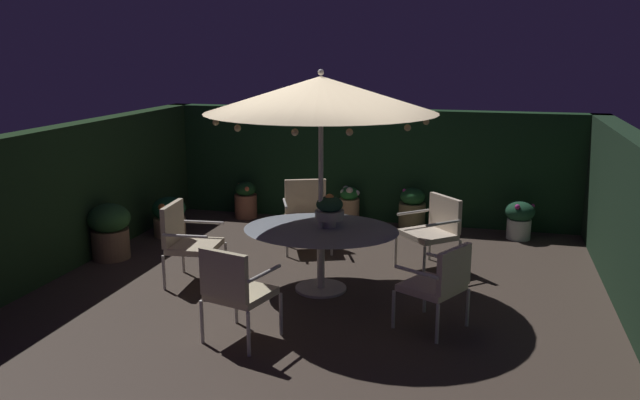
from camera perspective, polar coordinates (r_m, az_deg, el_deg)
name	(u,v)px	position (r m, az deg, el deg)	size (l,w,h in m)	color
ground_plane	(323,288)	(7.82, 0.24, -7.72)	(7.13, 6.84, 0.02)	#463930
hedge_backdrop_rear	(373,165)	(10.67, 4.65, 3.09)	(7.13, 0.30, 1.83)	#16341B
hedge_backdrop_left	(68,196)	(9.00, -21.32, 0.32)	(0.30, 6.84, 1.83)	#1B3419
patio_dining_table	(321,238)	(7.53, 0.06, -3.36)	(1.82, 1.51, 0.75)	beige
patio_umbrella	(321,95)	(7.24, 0.07, 9.25)	(2.61, 2.61, 2.56)	silver
centerpiece_planter	(330,209)	(7.49, 0.84, -0.80)	(0.34, 0.34, 0.40)	silver
patio_chair_north	(440,281)	(6.62, 10.50, -7.01)	(0.76, 0.78, 0.90)	silver
patio_chair_northeast	(434,227)	(8.40, 10.02, -2.35)	(0.86, 0.86, 0.94)	beige
patio_chair_east	(307,211)	(9.13, -1.19, -0.93)	(0.81, 0.76, 0.97)	silver
patio_chair_southeast	(186,238)	(7.98, -11.69, -3.26)	(0.65, 0.71, 0.98)	silver
patio_chair_south	(235,287)	(6.27, -7.52, -7.63)	(0.71, 0.70, 0.97)	silver
potted_plant_front_corner	(519,218)	(10.09, 17.14, -1.53)	(0.44, 0.44, 0.58)	silver
potted_plant_back_left	(169,216)	(10.08, -13.13, -1.36)	(0.50, 0.52, 0.60)	tan
potted_plant_back_center	(412,209)	(10.29, 8.12, -0.77)	(0.42, 0.42, 0.65)	olive
potted_plant_left_near	(110,230)	(9.18, -18.03, -2.49)	(0.56, 0.56, 0.76)	#7E6045
potted_plant_left_far	(246,200)	(10.94, -6.56, 0.04)	(0.38, 0.38, 0.61)	#A56447
potted_plant_right_near	(349,205)	(10.51, 2.58, -0.40)	(0.34, 0.33, 0.62)	tan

